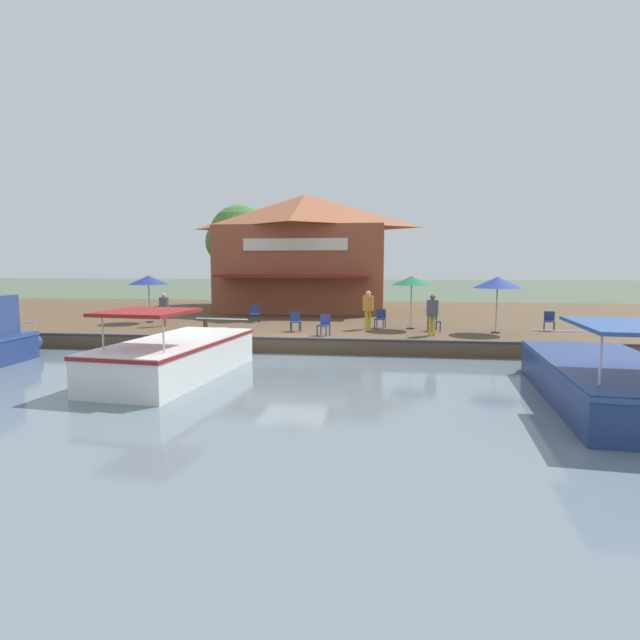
{
  "coord_description": "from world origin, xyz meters",
  "views": [
    {
      "loc": [
        18.68,
        3.48,
        3.46
      ],
      "look_at": [
        -1.0,
        0.91,
        1.3
      ],
      "focal_mm": 28.0,
      "sensor_mm": 36.0,
      "label": 1
    }
  ],
  "objects_px": {
    "cafe_chair_under_first_umbrella": "(255,313)",
    "motorboat_nearest_quay": "(597,374)",
    "person_at_quay_edge": "(164,306)",
    "mooring_post": "(206,328)",
    "person_mid_patio": "(368,305)",
    "cafe_chair_far_corner_seat": "(324,324)",
    "cafe_chair_facing_river": "(433,320)",
    "patio_umbrella_by_entrance": "(498,282)",
    "cafe_chair_beside_entrance": "(380,318)",
    "person_near_entrance": "(432,310)",
    "motorboat_fourth_along": "(187,353)",
    "waterfront_restaurant": "(305,252)",
    "patio_umbrella_mid_patio_left": "(412,281)",
    "cafe_chair_back_row_seat": "(549,320)",
    "tree_upstream_bank": "(237,238)",
    "cafe_chair_mid_patio": "(295,320)",
    "patio_umbrella_near_quay_edge": "(148,280)"
  },
  "relations": [
    {
      "from": "cafe_chair_mid_patio",
      "to": "mooring_post",
      "type": "relative_size",
      "value": 1.1
    },
    {
      "from": "motorboat_fourth_along",
      "to": "tree_upstream_bank",
      "type": "bearing_deg",
      "value": -167.57
    },
    {
      "from": "person_mid_patio",
      "to": "mooring_post",
      "type": "distance_m",
      "value": 7.32
    },
    {
      "from": "cafe_chair_mid_patio",
      "to": "cafe_chair_under_first_umbrella",
      "type": "bearing_deg",
      "value": -140.04
    },
    {
      "from": "tree_upstream_bank",
      "to": "motorboat_fourth_along",
      "type": "bearing_deg",
      "value": 12.43
    },
    {
      "from": "cafe_chair_facing_river",
      "to": "tree_upstream_bank",
      "type": "xyz_separation_m",
      "value": [
        -14.01,
        -13.08,
        4.46
      ]
    },
    {
      "from": "cafe_chair_back_row_seat",
      "to": "tree_upstream_bank",
      "type": "distance_m",
      "value": 22.94
    },
    {
      "from": "patio_umbrella_mid_patio_left",
      "to": "cafe_chair_far_corner_seat",
      "type": "relative_size",
      "value": 2.87
    },
    {
      "from": "patio_umbrella_by_entrance",
      "to": "cafe_chair_back_row_seat",
      "type": "xyz_separation_m",
      "value": [
        -1.12,
        2.51,
        -1.68
      ]
    },
    {
      "from": "cafe_chair_far_corner_seat",
      "to": "mooring_post",
      "type": "bearing_deg",
      "value": -75.3
    },
    {
      "from": "patio_umbrella_mid_patio_left",
      "to": "cafe_chair_under_first_umbrella",
      "type": "bearing_deg",
      "value": -102.56
    },
    {
      "from": "waterfront_restaurant",
      "to": "cafe_chair_facing_river",
      "type": "bearing_deg",
      "value": 36.08
    },
    {
      "from": "person_mid_patio",
      "to": "tree_upstream_bank",
      "type": "height_order",
      "value": "tree_upstream_bank"
    },
    {
      "from": "motorboat_nearest_quay",
      "to": "mooring_post",
      "type": "bearing_deg",
      "value": -113.35
    },
    {
      "from": "cafe_chair_far_corner_seat",
      "to": "person_mid_patio",
      "type": "distance_m",
      "value": 2.98
    },
    {
      "from": "person_at_quay_edge",
      "to": "person_mid_patio",
      "type": "bearing_deg",
      "value": 91.18
    },
    {
      "from": "person_near_entrance",
      "to": "motorboat_fourth_along",
      "type": "relative_size",
      "value": 0.23
    },
    {
      "from": "cafe_chair_mid_patio",
      "to": "waterfront_restaurant",
      "type": "bearing_deg",
      "value": -173.24
    },
    {
      "from": "cafe_chair_back_row_seat",
      "to": "motorboat_fourth_along",
      "type": "distance_m",
      "value": 15.72
    },
    {
      "from": "cafe_chair_under_first_umbrella",
      "to": "person_at_quay_edge",
      "type": "distance_m",
      "value": 4.44
    },
    {
      "from": "patio_umbrella_by_entrance",
      "to": "cafe_chair_beside_entrance",
      "type": "height_order",
      "value": "patio_umbrella_by_entrance"
    },
    {
      "from": "waterfront_restaurant",
      "to": "person_at_quay_edge",
      "type": "relative_size",
      "value": 6.73
    },
    {
      "from": "mooring_post",
      "to": "cafe_chair_far_corner_seat",
      "type": "bearing_deg",
      "value": 104.7
    },
    {
      "from": "person_at_quay_edge",
      "to": "mooring_post",
      "type": "relative_size",
      "value": 2.05
    },
    {
      "from": "cafe_chair_far_corner_seat",
      "to": "cafe_chair_facing_river",
      "type": "height_order",
      "value": "same"
    },
    {
      "from": "patio_umbrella_mid_patio_left",
      "to": "motorboat_fourth_along",
      "type": "distance_m",
      "value": 11.05
    },
    {
      "from": "cafe_chair_beside_entrance",
      "to": "person_mid_patio",
      "type": "height_order",
      "value": "person_mid_patio"
    },
    {
      "from": "patio_umbrella_by_entrance",
      "to": "person_near_entrance",
      "type": "distance_m",
      "value": 3.21
    },
    {
      "from": "waterfront_restaurant",
      "to": "cafe_chair_back_row_seat",
      "type": "relative_size",
      "value": 12.54
    },
    {
      "from": "cafe_chair_beside_entrance",
      "to": "cafe_chair_facing_river",
      "type": "height_order",
      "value": "same"
    },
    {
      "from": "patio_umbrella_mid_patio_left",
      "to": "tree_upstream_bank",
      "type": "bearing_deg",
      "value": -137.95
    },
    {
      "from": "cafe_chair_far_corner_seat",
      "to": "motorboat_nearest_quay",
      "type": "distance_m",
      "value": 10.42
    },
    {
      "from": "person_mid_patio",
      "to": "person_at_quay_edge",
      "type": "xyz_separation_m",
      "value": [
        0.2,
        -9.63,
        -0.11
      ]
    },
    {
      "from": "patio_umbrella_by_entrance",
      "to": "cafe_chair_back_row_seat",
      "type": "distance_m",
      "value": 3.23
    },
    {
      "from": "patio_umbrella_by_entrance",
      "to": "motorboat_nearest_quay",
      "type": "xyz_separation_m",
      "value": [
        8.37,
        0.8,
        -2.11
      ]
    },
    {
      "from": "patio_umbrella_near_quay_edge",
      "to": "cafe_chair_facing_river",
      "type": "xyz_separation_m",
      "value": [
        1.53,
        13.98,
        -1.66
      ]
    },
    {
      "from": "waterfront_restaurant",
      "to": "mooring_post",
      "type": "bearing_deg",
      "value": -8.21
    },
    {
      "from": "motorboat_fourth_along",
      "to": "tree_upstream_bank",
      "type": "relative_size",
      "value": 1.02
    },
    {
      "from": "cafe_chair_mid_patio",
      "to": "cafe_chair_under_first_umbrella",
      "type": "relative_size",
      "value": 1.0
    },
    {
      "from": "person_at_quay_edge",
      "to": "patio_umbrella_mid_patio_left",
      "type": "bearing_deg",
      "value": 92.44
    },
    {
      "from": "patio_umbrella_mid_patio_left",
      "to": "cafe_chair_back_row_seat",
      "type": "relative_size",
      "value": 2.87
    },
    {
      "from": "waterfront_restaurant",
      "to": "cafe_chair_far_corner_seat",
      "type": "distance_m",
      "value": 12.85
    },
    {
      "from": "person_mid_patio",
      "to": "mooring_post",
      "type": "bearing_deg",
      "value": -60.68
    },
    {
      "from": "waterfront_restaurant",
      "to": "person_at_quay_edge",
      "type": "xyz_separation_m",
      "value": [
        9.96,
        -5.2,
        -2.8
      ]
    },
    {
      "from": "cafe_chair_beside_entrance",
      "to": "motorboat_nearest_quay",
      "type": "distance_m",
      "value": 11.12
    },
    {
      "from": "patio_umbrella_by_entrance",
      "to": "cafe_chair_far_corner_seat",
      "type": "height_order",
      "value": "patio_umbrella_by_entrance"
    },
    {
      "from": "patio_umbrella_mid_patio_left",
      "to": "motorboat_fourth_along",
      "type": "bearing_deg",
      "value": -43.11
    },
    {
      "from": "patio_umbrella_mid_patio_left",
      "to": "person_at_quay_edge",
      "type": "height_order",
      "value": "patio_umbrella_mid_patio_left"
    },
    {
      "from": "patio_umbrella_by_entrance",
      "to": "motorboat_nearest_quay",
      "type": "relative_size",
      "value": 0.29
    },
    {
      "from": "cafe_chair_under_first_umbrella",
      "to": "motorboat_nearest_quay",
      "type": "xyz_separation_m",
      "value": [
        11.04,
        12.1,
        -0.42
      ]
    }
  ]
}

